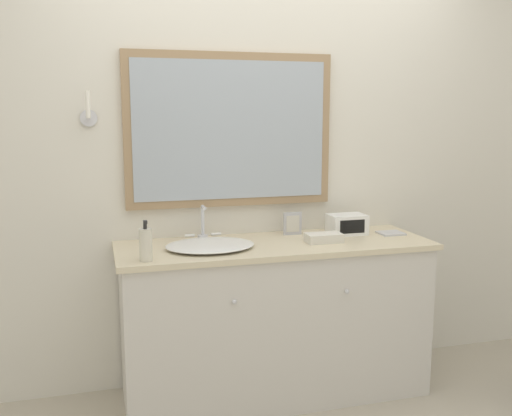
{
  "coord_description": "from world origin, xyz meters",
  "views": [
    {
      "loc": [
        -0.94,
        -2.59,
        1.59
      ],
      "look_at": [
        -0.11,
        0.33,
        1.08
      ],
      "focal_mm": 40.0,
      "sensor_mm": 36.0,
      "label": 1
    }
  ],
  "objects": [
    {
      "name": "wall_back",
      "position": [
        -0.01,
        0.65,
        1.28
      ],
      "size": [
        8.0,
        0.18,
        2.55
      ],
      "color": "silver",
      "rests_on": "ground_plane"
    },
    {
      "name": "vanity_counter",
      "position": [
        0.0,
        0.33,
        0.44
      ],
      "size": [
        1.73,
        0.59,
        0.88
      ],
      "color": "beige",
      "rests_on": "ground_plane"
    },
    {
      "name": "sink_basin",
      "position": [
        -0.37,
        0.31,
        0.9
      ],
      "size": [
        0.47,
        0.42,
        0.2
      ],
      "color": "white",
      "rests_on": "vanity_counter"
    },
    {
      "name": "soap_bottle",
      "position": [
        -0.72,
        0.13,
        0.97
      ],
      "size": [
        0.06,
        0.06,
        0.2
      ],
      "color": "beige",
      "rests_on": "vanity_counter"
    },
    {
      "name": "appliance_box",
      "position": [
        0.48,
        0.44,
        0.94
      ],
      "size": [
        0.22,
        0.15,
        0.12
      ],
      "color": "white",
      "rests_on": "vanity_counter"
    },
    {
      "name": "picture_frame",
      "position": [
        0.16,
        0.5,
        0.95
      ],
      "size": [
        0.11,
        0.01,
        0.13
      ],
      "color": "#B2B2B7",
      "rests_on": "vanity_counter"
    },
    {
      "name": "hand_towel_near_sink",
      "position": [
        0.26,
        0.27,
        0.91
      ],
      "size": [
        0.2,
        0.11,
        0.05
      ],
      "color": "silver",
      "rests_on": "vanity_counter"
    },
    {
      "name": "metal_tray",
      "position": [
        0.73,
        0.37,
        0.89
      ],
      "size": [
        0.14,
        0.13,
        0.01
      ],
      "color": "silver",
      "rests_on": "vanity_counter"
    }
  ]
}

